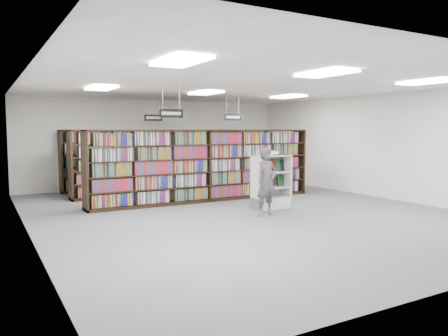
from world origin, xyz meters
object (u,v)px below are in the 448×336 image
endcap_display (270,190)px  shopper (266,182)px  bookshelf_row_near (206,165)px  open_book (274,154)px

endcap_display → shopper: shopper is taller
bookshelf_row_near → shopper: size_ratio=4.20×
bookshelf_row_near → endcap_display: bearing=-63.7°
bookshelf_row_near → shopper: 2.72m
shopper → bookshelf_row_near: bearing=86.1°
shopper → endcap_display: bearing=39.5°
open_book → shopper: size_ratio=0.44×
bookshelf_row_near → endcap_display: bookshelf_row_near is taller
endcap_display → open_book: bearing=-20.6°
endcap_display → shopper: size_ratio=0.86×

